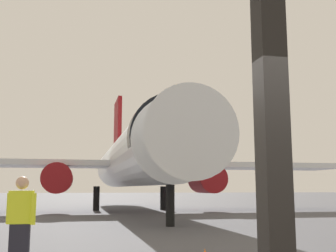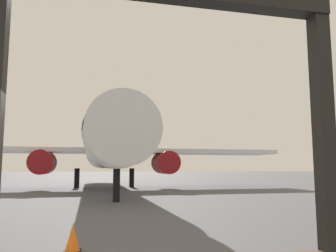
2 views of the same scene
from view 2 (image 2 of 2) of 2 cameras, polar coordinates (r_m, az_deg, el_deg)
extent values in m
plane|color=#4C4C51|center=(43.70, -14.52, -9.08)|extent=(220.00, 220.00, 0.00)
cube|color=black|center=(4.64, 24.95, -5.07)|extent=(0.20, 0.20, 3.69)
cylinder|color=silver|center=(30.17, -10.40, -3.63)|extent=(3.56, 26.35, 3.56)
cone|color=silver|center=(15.77, -7.86, -0.67)|extent=(3.38, 2.60, 3.38)
cylinder|color=black|center=(17.67, -8.42, -0.85)|extent=(3.63, 0.90, 3.63)
cube|color=silver|center=(30.67, -25.70, -3.66)|extent=(14.41, 4.20, 0.36)
cube|color=silver|center=(31.41, 4.56, -4.40)|extent=(14.41, 4.20, 0.36)
cylinder|color=maroon|center=(28.73, -20.32, -5.74)|extent=(1.90, 3.20, 1.90)
cylinder|color=maroon|center=(29.21, -0.44, -6.19)|extent=(1.90, 3.20, 1.90)
cube|color=maroon|center=(42.20, -11.04, 1.16)|extent=(0.36, 4.40, 5.20)
cylinder|color=black|center=(17.89, -8.66, -9.82)|extent=(0.36, 0.36, 1.69)
cylinder|color=black|center=(30.93, -15.07, -8.45)|extent=(0.44, 0.44, 1.69)
cylinder|color=black|center=(31.15, -6.12, -8.63)|extent=(0.44, 0.44, 1.69)
cone|color=orange|center=(7.71, -15.72, -17.67)|extent=(0.32, 0.32, 0.57)
cube|color=black|center=(7.76, -15.79, -19.62)|extent=(0.36, 0.36, 0.03)
camera|label=1|loc=(2.51, -84.35, -5.44)|focal=44.61mm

